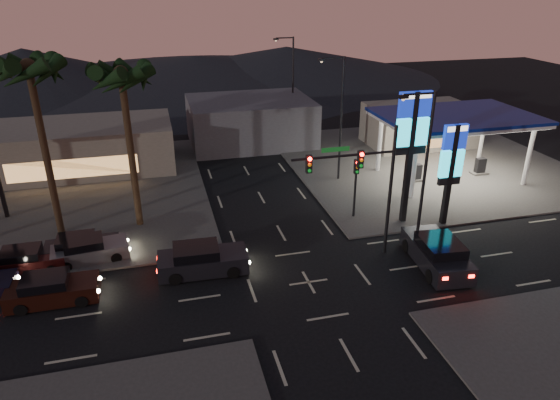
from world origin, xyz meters
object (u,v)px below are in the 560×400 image
object	(u,v)px
car_lane_b_front	(89,250)
car_lane_b_rear	(27,261)
suv_station	(437,253)
car_lane_a_front	(201,260)
car_lane_a_mid	(52,290)
car_lane_b_mid	(81,247)
pylon_sign_tall	(412,132)
gas_station	(456,119)
traffic_signal_mast	(364,175)
pylon_sign_short	(452,160)

from	to	relation	value
car_lane_b_front	car_lane_b_rear	bearing A→B (deg)	-174.81
car_lane_b_rear	suv_station	xyz separation A→B (m)	(22.95, -5.41, 0.19)
car_lane_a_front	car_lane_a_mid	bearing A→B (deg)	-173.54
suv_station	car_lane_b_mid	bearing A→B (deg)	162.73
car_lane_a_mid	car_lane_a_front	bearing A→B (deg)	6.46
car_lane_a_mid	car_lane_b_rear	xyz separation A→B (m)	(-1.85, 3.56, -0.05)
pylon_sign_tall	car_lane_a_mid	world-z (taller)	pylon_sign_tall
car_lane_a_mid	car_lane_b_rear	bearing A→B (deg)	117.52
pylon_sign_tall	car_lane_b_front	world-z (taller)	pylon_sign_tall
gas_station	pylon_sign_tall	world-z (taller)	pylon_sign_tall
car_lane_b_front	car_lane_b_rear	world-z (taller)	car_lane_b_front
gas_station	car_lane_a_mid	size ratio (longest dim) A/B	2.62
car_lane_b_rear	gas_station	bearing A→B (deg)	12.25
traffic_signal_mast	car_lane_b_front	size ratio (longest dim) A/B	1.75
suv_station	gas_station	bearing A→B (deg)	55.78
car_lane_b_front	car_lane_b_rear	distance (m)	3.38
traffic_signal_mast	car_lane_a_front	bearing A→B (deg)	176.58
traffic_signal_mast	car_lane_b_mid	xyz separation A→B (m)	(-16.14, 4.07, -4.57)
traffic_signal_mast	pylon_sign_short	bearing A→B (deg)	19.13
car_lane_a_mid	car_lane_b_front	distance (m)	4.15
pylon_sign_short	car_lane_b_rear	distance (m)	26.55
pylon_sign_short	car_lane_a_mid	distance (m)	24.87
car_lane_b_mid	traffic_signal_mast	bearing A→B (deg)	-14.14
pylon_sign_short	car_lane_b_front	world-z (taller)	pylon_sign_short
traffic_signal_mast	car_lane_b_rear	bearing A→B (deg)	170.35
gas_station	car_lane_a_front	world-z (taller)	gas_station
car_lane_b_mid	car_lane_b_rear	world-z (taller)	car_lane_b_mid
pylon_sign_tall	pylon_sign_short	size ratio (longest dim) A/B	1.29
car_lane_b_mid	suv_station	bearing A→B (deg)	-17.27
pylon_sign_short	traffic_signal_mast	world-z (taller)	traffic_signal_mast
pylon_sign_tall	car_lane_a_mid	xyz separation A→B (m)	(-21.88, -3.84, -5.69)
car_lane_a_front	car_lane_b_mid	size ratio (longest dim) A/B	1.19
car_lane_b_rear	pylon_sign_tall	bearing A→B (deg)	0.68
car_lane_b_rear	car_lane_b_front	bearing A→B (deg)	5.19
traffic_signal_mast	suv_station	size ratio (longest dim) A/B	1.42
gas_station	traffic_signal_mast	bearing A→B (deg)	-140.72
suv_station	car_lane_a_front	bearing A→B (deg)	168.37
traffic_signal_mast	car_lane_b_front	xyz separation A→B (m)	(-15.63, 3.54, -4.56)
car_lane_a_front	car_lane_b_front	xyz separation A→B (m)	(-6.30, 2.98, -0.11)
traffic_signal_mast	car_lane_a_mid	world-z (taller)	traffic_signal_mast
car_lane_b_front	car_lane_b_mid	size ratio (longest dim) A/B	1.05
gas_station	traffic_signal_mast	size ratio (longest dim) A/B	1.53
gas_station	traffic_signal_mast	world-z (taller)	traffic_signal_mast
traffic_signal_mast	car_lane_b_front	world-z (taller)	traffic_signal_mast
pylon_sign_tall	car_lane_a_front	world-z (taller)	pylon_sign_tall
pylon_sign_tall	car_lane_b_front	distance (m)	21.16
traffic_signal_mast	car_lane_b_front	distance (m)	16.66
pylon_sign_short	traffic_signal_mast	xyz separation A→B (m)	(-7.24, -2.51, 0.57)
car_lane_b_front	car_lane_b_mid	world-z (taller)	car_lane_b_front
car_lane_a_mid	suv_station	bearing A→B (deg)	-5.02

